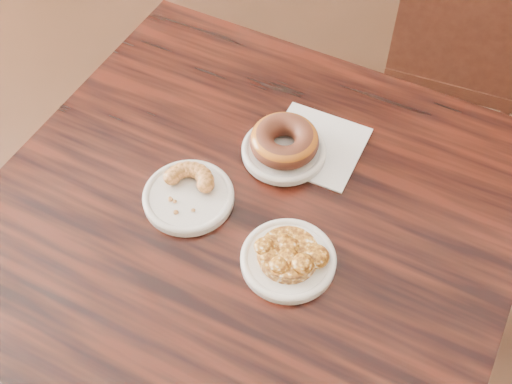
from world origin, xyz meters
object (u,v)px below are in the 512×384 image
(chair_far, at_px, (474,46))
(apple_fritter, at_px, (289,253))
(cruller_fragment, at_px, (188,190))
(cafe_table, at_px, (248,318))
(glazed_donut, at_px, (284,141))

(chair_far, relative_size, apple_fritter, 6.94)
(cruller_fragment, bearing_deg, apple_fritter, -20.99)
(cafe_table, height_order, chair_far, chair_far)
(glazed_donut, bearing_deg, cafe_table, -100.19)
(cafe_table, height_order, cruller_fragment, cruller_fragment)
(cafe_table, xyz_separation_m, cruller_fragment, (-0.10, 0.01, 0.40))
(cafe_table, height_order, glazed_donut, glazed_donut)
(cafe_table, bearing_deg, glazed_donut, 91.21)
(cafe_table, xyz_separation_m, apple_fritter, (0.09, -0.06, 0.40))
(apple_fritter, bearing_deg, cafe_table, 144.15)
(cafe_table, height_order, apple_fritter, apple_fritter)
(cafe_table, bearing_deg, apple_fritter, -24.45)
(apple_fritter, bearing_deg, glazed_donut, 106.12)
(chair_far, bearing_deg, glazed_donut, 70.92)
(cafe_table, relative_size, glazed_donut, 7.09)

